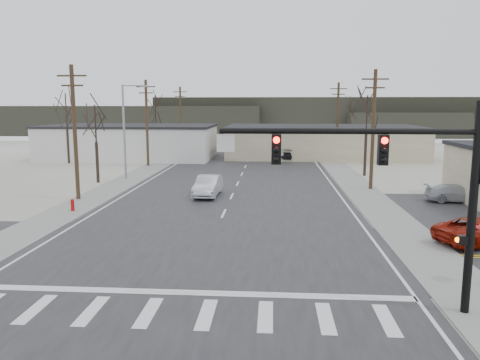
{
  "coord_description": "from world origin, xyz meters",
  "views": [
    {
      "loc": [
        3.19,
        -21.81,
        7.04
      ],
      "look_at": [
        1.22,
        6.0,
        2.6
      ],
      "focal_mm": 35.0,
      "sensor_mm": 36.0,
      "label": 1
    }
  ],
  "objects_px": {
    "car_far_b": "(211,144)",
    "traffic_signal_mast": "(415,178)",
    "sedan_crossing": "(208,186)",
    "fire_hydrant": "(73,205)",
    "car_far_a": "(289,153)",
    "car_parked_silver": "(456,193)"
  },
  "relations": [
    {
      "from": "car_far_b",
      "to": "traffic_signal_mast",
      "type": "bearing_deg",
      "value": -62.22
    },
    {
      "from": "traffic_signal_mast",
      "to": "sedan_crossing",
      "type": "relative_size",
      "value": 1.86
    },
    {
      "from": "fire_hydrant",
      "to": "sedan_crossing",
      "type": "xyz_separation_m",
      "value": [
        8.33,
        6.0,
        0.39
      ]
    },
    {
      "from": "fire_hydrant",
      "to": "car_far_a",
      "type": "relative_size",
      "value": 0.15
    },
    {
      "from": "car_parked_silver",
      "to": "car_far_b",
      "type": "bearing_deg",
      "value": 32.43
    },
    {
      "from": "car_parked_silver",
      "to": "sedan_crossing",
      "type": "bearing_deg",
      "value": 90.32
    },
    {
      "from": "car_far_b",
      "to": "car_parked_silver",
      "type": "xyz_separation_m",
      "value": [
        23.87,
        -43.02,
        -0.05
      ]
    },
    {
      "from": "fire_hydrant",
      "to": "car_far_b",
      "type": "relative_size",
      "value": 0.22
    },
    {
      "from": "car_far_a",
      "to": "car_parked_silver",
      "type": "relative_size",
      "value": 1.28
    },
    {
      "from": "sedan_crossing",
      "to": "fire_hydrant",
      "type": "bearing_deg",
      "value": -141.64
    },
    {
      "from": "fire_hydrant",
      "to": "sedan_crossing",
      "type": "distance_m",
      "value": 10.28
    },
    {
      "from": "traffic_signal_mast",
      "to": "fire_hydrant",
      "type": "xyz_separation_m",
      "value": [
        -18.09,
        14.2,
        -4.22
      ]
    },
    {
      "from": "traffic_signal_mast",
      "to": "car_far_a",
      "type": "relative_size",
      "value": 1.59
    },
    {
      "from": "traffic_signal_mast",
      "to": "car_far_a",
      "type": "bearing_deg",
      "value": 93.21
    },
    {
      "from": "sedan_crossing",
      "to": "car_far_b",
      "type": "bearing_deg",
      "value": 99.82
    },
    {
      "from": "sedan_crossing",
      "to": "car_far_b",
      "type": "xyz_separation_m",
      "value": [
        -5.32,
        42.02,
        -0.12
      ]
    },
    {
      "from": "fire_hydrant",
      "to": "car_far_a",
      "type": "bearing_deg",
      "value": 63.79
    },
    {
      "from": "sedan_crossing",
      "to": "car_parked_silver",
      "type": "relative_size",
      "value": 1.1
    },
    {
      "from": "car_far_a",
      "to": "car_far_b",
      "type": "height_order",
      "value": "car_far_a"
    },
    {
      "from": "car_parked_silver",
      "to": "car_far_a",
      "type": "bearing_deg",
      "value": 26.57
    },
    {
      "from": "sedan_crossing",
      "to": "car_far_b",
      "type": "distance_m",
      "value": 42.36
    },
    {
      "from": "traffic_signal_mast",
      "to": "fire_hydrant",
      "type": "height_order",
      "value": "traffic_signal_mast"
    }
  ]
}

